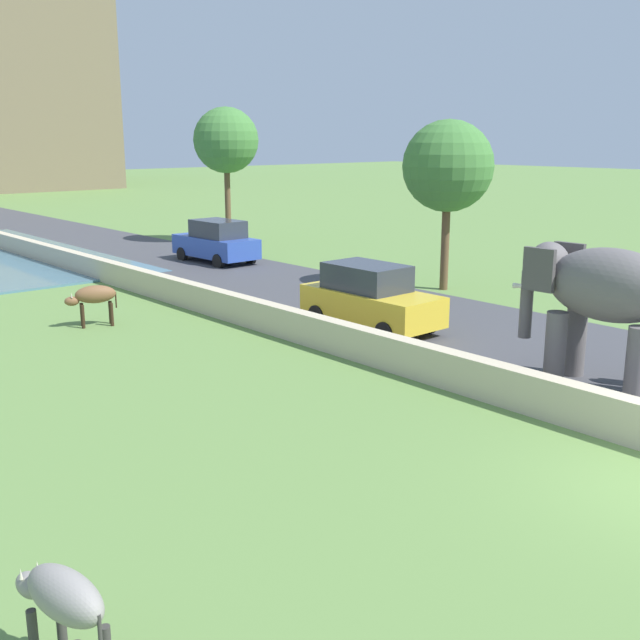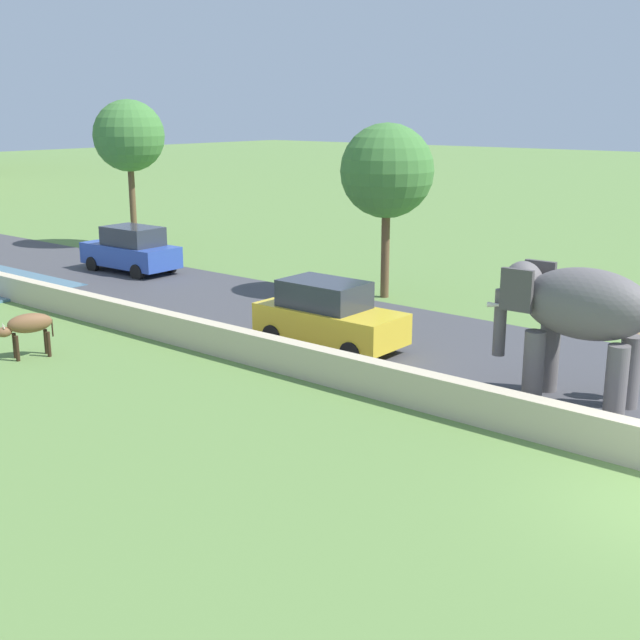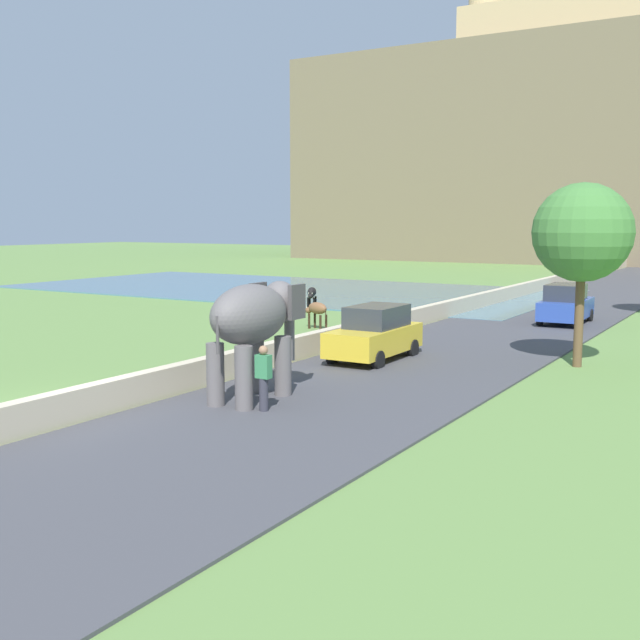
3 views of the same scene
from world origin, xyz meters
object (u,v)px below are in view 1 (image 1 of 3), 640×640
Objects in this scene: elephant at (599,293)px; car_blue at (216,242)px; cow_brown at (94,297)px; cow_grey at (62,599)px; car_yellow at (370,298)px.

elephant reaches higher than car_blue.
elephant is 13.19m from cow_brown.
elephant is at bearing -65.43° from cow_brown.
cow_brown is 1.00× the size of cow_grey.
cow_brown is at bearing -141.29° from car_blue.
car_yellow is at bearing 89.94° from elephant.
car_yellow is 0.99× the size of car_blue.
car_yellow is 2.84× the size of cow_brown.
cow_brown is at bearing 63.91° from cow_grey.
elephant is 0.87× the size of car_yellow.
elephant is at bearing -99.51° from car_blue.
elephant is 19.15m from car_blue.
car_blue is 25.12m from cow_grey.
cow_brown is (-8.62, -6.91, -0.06)m from car_blue.
cow_grey is (-11.92, -7.86, -0.06)m from car_yellow.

